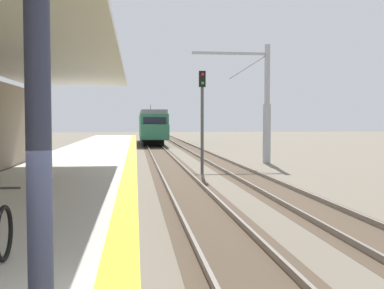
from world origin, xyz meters
TOP-DOWN VIEW (x-y plane):
  - station_platform at (-2.50, 16.00)m, footprint 5.00×80.00m
  - track_pair_nearest_platform at (1.90, 20.00)m, footprint 2.34×120.00m
  - track_pair_middle at (5.30, 20.00)m, footprint 2.34×120.00m
  - approaching_train at (1.90, 52.95)m, footprint 2.93×19.60m
  - rail_signal_post at (3.32, 20.17)m, footprint 0.32×0.34m
  - catenary_pylon_far_side at (7.94, 25.62)m, footprint 5.00×0.40m

SIDE VIEW (x-z plane):
  - track_pair_nearest_platform at x=1.90m, z-range -0.03..0.13m
  - track_pair_middle at x=5.30m, z-range -0.03..0.13m
  - station_platform at x=-2.50m, z-range 0.00..0.90m
  - approaching_train at x=1.90m, z-range -0.20..4.56m
  - rail_signal_post at x=3.32m, z-range 0.59..5.79m
  - catenary_pylon_far_side at x=7.94m, z-range -0.15..7.35m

